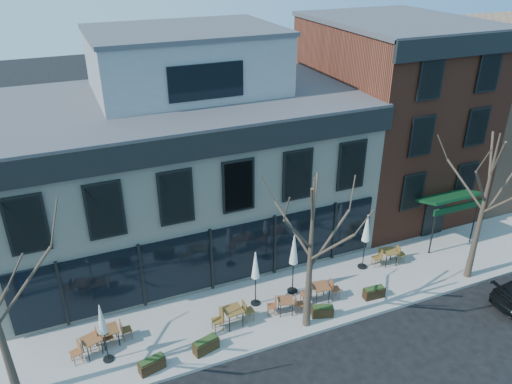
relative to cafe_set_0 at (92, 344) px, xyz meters
name	(u,v)px	position (x,y,z in m)	size (l,w,h in m)	color
ground	(212,291)	(5.73, 2.09, -0.63)	(120.00, 120.00, 0.00)	black
sidewalk_front	(293,300)	(8.98, -0.06, -0.55)	(33.50, 4.70, 0.15)	gray
corner_building	(179,162)	(5.80, 7.16, 4.09)	(18.39, 10.39, 11.10)	beige
red_brick_building	(389,115)	(18.73, 7.07, 5.01)	(8.20, 11.78, 11.18)	brown
bg_building	(498,102)	(28.73, 8.09, 4.37)	(12.00, 12.00, 10.00)	#8C664C
tree_mid	(311,254)	(8.74, -1.81, 3.16)	(3.50, 3.55, 7.04)	#382B21
tree_right	(483,207)	(17.74, -1.81, 3.39)	(3.72, 3.77, 7.48)	#382B21
cafe_set_0	(92,344)	(0.00, 0.00, 0.00)	(1.82, 0.97, 0.93)	brown
cafe_set_1	(110,334)	(0.74, 0.28, 0.01)	(1.83, 0.78, 0.95)	brown
cafe_set_2	(233,315)	(5.80, -0.61, 0.05)	(1.97, 0.83, 1.03)	brown
cafe_set_3	(285,305)	(8.21, -0.78, -0.03)	(1.70, 0.87, 0.87)	brown
cafe_set_4	(320,291)	(10.06, -0.62, 0.04)	(1.95, 0.86, 1.01)	brown
cafe_set_5	(389,256)	(14.73, 0.58, 0.01)	(1.86, 0.82, 0.96)	brown
umbrella_0	(102,322)	(0.52, -0.59, 1.46)	(0.44, 0.44, 2.74)	black
umbrella_2	(255,268)	(7.22, 0.31, 1.51)	(0.45, 0.45, 2.82)	black
umbrella_3	(294,253)	(9.17, 0.45, 1.72)	(0.50, 0.50, 3.11)	black
umbrella_4	(366,231)	(13.34, 0.83, 1.67)	(0.49, 0.49, 3.05)	black
planter_0	(152,364)	(2.01, -1.79, -0.20)	(1.09, 0.63, 0.57)	#322010
planter_1	(206,345)	(4.24, -1.61, -0.19)	(1.13, 0.67, 0.59)	#2F210F
planter_2	(322,311)	(9.62, -1.60, -0.21)	(1.03, 0.66, 0.54)	#302110
planter_3	(374,292)	(12.47, -1.41, -0.20)	(1.02, 0.47, 0.56)	black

